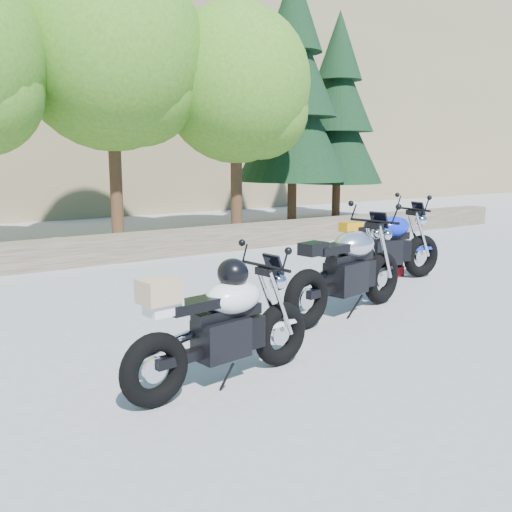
# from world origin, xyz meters

# --- Properties ---
(ground) EXTENTS (90.00, 90.00, 0.00)m
(ground) POSITION_xyz_m (0.00, 0.00, 0.00)
(ground) COLOR gray
(ground) RESTS_ON ground
(stone_wall) EXTENTS (22.00, 0.55, 0.50)m
(stone_wall) POSITION_xyz_m (0.00, 5.50, 0.25)
(stone_wall) COLOR brown
(stone_wall) RESTS_ON ground
(hillside) EXTENTS (80.00, 30.00, 15.00)m
(hillside) POSITION_xyz_m (3.00, 28.00, 7.50)
(hillside) COLOR olive
(hillside) RESTS_ON ground
(tree_decid_mid) EXTENTS (4.08, 4.08, 6.24)m
(tree_decid_mid) POSITION_xyz_m (0.91, 7.54, 4.04)
(tree_decid_mid) COLOR #382314
(tree_decid_mid) RESTS_ON ground
(tree_decid_right) EXTENTS (3.54, 3.54, 5.41)m
(tree_decid_right) POSITION_xyz_m (3.71, 6.94, 3.50)
(tree_decid_right) COLOR #382314
(tree_decid_right) RESTS_ON ground
(conifer_near) EXTENTS (3.17, 3.17, 7.06)m
(conifer_near) POSITION_xyz_m (6.20, 8.20, 3.68)
(conifer_near) COLOR #382314
(conifer_near) RESTS_ON ground
(conifer_far) EXTENTS (2.82, 2.82, 6.27)m
(conifer_far) POSITION_xyz_m (8.40, 8.80, 3.27)
(conifer_far) COLOR #382314
(conifer_far) RESTS_ON ground
(silver_bike) EXTENTS (2.30, 0.82, 1.16)m
(silver_bike) POSITION_xyz_m (1.14, 0.33, 0.57)
(silver_bike) COLOR black
(silver_bike) RESTS_ON ground
(white_bike) EXTENTS (2.02, 0.64, 1.12)m
(white_bike) POSITION_xyz_m (-1.29, -0.72, 0.55)
(white_bike) COLOR black
(white_bike) RESTS_ON ground
(blue_bike) EXTENTS (2.30, 0.73, 1.15)m
(blue_bike) POSITION_xyz_m (2.92, 1.41, 0.56)
(blue_bike) COLOR black
(blue_bike) RESTS_ON ground
(backpack) EXTENTS (0.33, 0.30, 0.39)m
(backpack) POSITION_xyz_m (3.38, 1.65, 0.19)
(backpack) COLOR black
(backpack) RESTS_ON ground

